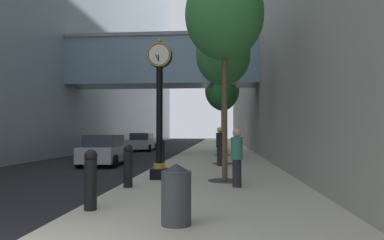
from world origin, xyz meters
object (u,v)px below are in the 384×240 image
(bollard_nearest, at_px, (91,178))
(pedestrian_by_clock, at_px, (220,145))
(car_silver_mid, at_px, (105,150))
(bollard_second, at_px, (128,165))
(street_tree_mid_far, at_px, (223,96))
(bollard_fourth, at_px, (162,153))
(street_clock, at_px, (159,101))
(trash_bin, at_px, (176,193))
(street_tree_near, at_px, (224,16))
(car_white_near, at_px, (142,142))
(pedestrian_walking, at_px, (237,156))
(street_tree_mid_near, at_px, (223,55))
(street_tree_far, at_px, (222,91))

(bollard_nearest, bearing_deg, pedestrian_by_clock, 74.61)
(car_silver_mid, bearing_deg, bollard_nearest, -73.03)
(bollard_second, distance_m, street_tree_mid_far, 14.52)
(bollard_fourth, distance_m, car_silver_mid, 3.81)
(bollard_nearest, bearing_deg, street_clock, 83.01)
(street_tree_mid_far, distance_m, trash_bin, 18.13)
(street_tree_near, height_order, car_white_near, street_tree_near)
(pedestrian_walking, bearing_deg, street_tree_mid_near, 92.59)
(street_clock, bearing_deg, street_tree_near, -7.85)
(car_silver_mid, bearing_deg, street_clock, -57.10)
(pedestrian_by_clock, relative_size, car_silver_mid, 0.44)
(street_clock, distance_m, bollard_fourth, 4.53)
(pedestrian_by_clock, bearing_deg, bollard_nearest, -105.39)
(bollard_fourth, relative_size, car_white_near, 0.28)
(bollard_second, height_order, pedestrian_walking, pedestrian_walking)
(bollard_nearest, bearing_deg, pedestrian_walking, 46.13)
(pedestrian_by_clock, bearing_deg, car_silver_mid, 167.68)
(bollard_nearest, distance_m, street_tree_mid_far, 17.34)
(pedestrian_walking, bearing_deg, bollard_second, -174.42)
(bollard_nearest, distance_m, street_tree_far, 23.53)
(pedestrian_by_clock, bearing_deg, bollard_second, -111.76)
(street_tree_far, bearing_deg, car_white_near, 168.99)
(bollard_nearest, relative_size, car_white_near, 0.28)
(street_tree_mid_far, bearing_deg, street_tree_near, -90.00)
(car_white_near, distance_m, car_silver_mid, 13.64)
(street_tree_near, xyz_separation_m, pedestrian_walking, (0.33, -1.23, -4.51))
(bollard_nearest, bearing_deg, street_tree_far, 83.09)
(street_tree_near, bearing_deg, car_white_near, 109.80)
(bollard_second, bearing_deg, car_silver_mid, 112.77)
(street_tree_far, xyz_separation_m, car_silver_mid, (-6.06, -12.20, -4.42))
(bollard_second, distance_m, street_tree_far, 20.68)
(car_silver_mid, bearing_deg, street_tree_mid_far, 44.91)
(bollard_nearest, xyz_separation_m, pedestrian_walking, (3.12, 3.24, 0.24))
(bollard_fourth, height_order, car_silver_mid, car_silver_mid)
(street_clock, height_order, pedestrian_by_clock, street_clock)
(street_clock, xyz_separation_m, street_tree_far, (2.20, 18.18, 2.43))
(pedestrian_walking, height_order, pedestrian_by_clock, pedestrian_by_clock)
(street_tree_mid_far, bearing_deg, pedestrian_by_clock, -91.37)
(street_tree_far, relative_size, car_silver_mid, 1.65)
(bollard_nearest, relative_size, bollard_second, 1.00)
(street_tree_far, bearing_deg, pedestrian_walking, -89.03)
(street_tree_mid_near, height_order, pedestrian_walking, street_tree_mid_near)
(street_clock, bearing_deg, street_tree_mid_far, 79.64)
(trash_bin, height_order, pedestrian_by_clock, pedestrian_by_clock)
(car_silver_mid, bearing_deg, trash_bin, -66.24)
(pedestrian_walking, bearing_deg, trash_bin, -106.18)
(street_tree_far, bearing_deg, pedestrian_by_clock, -90.75)
(street_tree_mid_far, distance_m, car_white_near, 10.92)
(trash_bin, relative_size, car_silver_mid, 0.26)
(street_clock, bearing_deg, bollard_second, -107.65)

